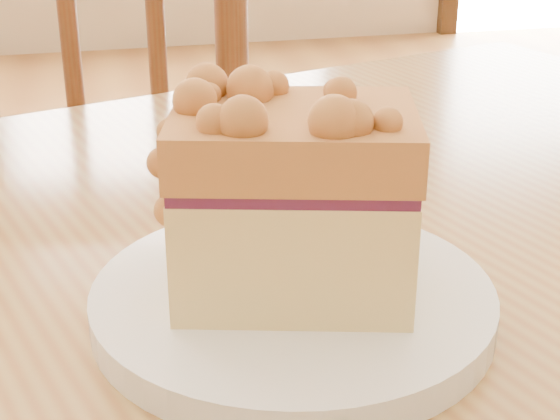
% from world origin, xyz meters
% --- Properties ---
extents(cafe_chair_main, '(0.46, 0.46, 0.95)m').
position_xyz_m(cafe_chair_main, '(-0.13, 0.79, 0.48)').
color(cafe_chair_main, '#593218').
rests_on(cafe_chair_main, ground).
extents(plate, '(0.22, 0.22, 0.02)m').
position_xyz_m(plate, '(-0.03, 0.09, 0.76)').
color(plate, white).
rests_on(plate, cafe_table_main).
extents(cake_slice, '(0.15, 0.12, 0.12)m').
position_xyz_m(cake_slice, '(-0.03, 0.09, 0.82)').
color(cake_slice, '#D8C47A').
rests_on(cake_slice, plate).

